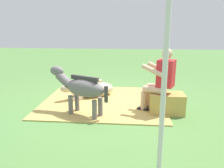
% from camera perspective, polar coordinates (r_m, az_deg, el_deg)
% --- Properties ---
extents(ground_plane, '(24.00, 24.00, 0.00)m').
position_cam_1_polar(ground_plane, '(4.96, -1.96, -5.48)').
color(ground_plane, '#568442').
extents(hay_patch, '(2.71, 2.40, 0.02)m').
position_cam_1_polar(hay_patch, '(5.20, -2.10, -4.36)').
color(hay_patch, tan).
rests_on(hay_patch, ground).
extents(hay_bale, '(0.66, 0.42, 0.41)m').
position_cam_1_polar(hay_bale, '(4.62, 13.60, -4.75)').
color(hay_bale, tan).
rests_on(hay_bale, ground).
extents(person_seated, '(0.72, 0.58, 1.29)m').
position_cam_1_polar(person_seated, '(4.51, 12.02, 1.39)').
color(person_seated, '#D8AD8C').
rests_on(person_seated, ground).
extents(pony_standing, '(1.26, 0.74, 0.92)m').
position_cam_1_polar(pony_standing, '(4.34, -7.81, -0.89)').
color(pony_standing, slate).
rests_on(pony_standing, ground).
extents(pony_lying, '(1.27, 0.96, 0.42)m').
position_cam_1_polar(pony_lying, '(5.46, -4.84, -1.52)').
color(pony_lying, beige).
rests_on(pony_lying, ground).
extents(tent_pole_left, '(0.06, 0.06, 2.35)m').
position_cam_1_polar(tent_pole_left, '(2.50, 13.10, 2.02)').
color(tent_pole_left, silver).
rests_on(tent_pole_left, ground).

